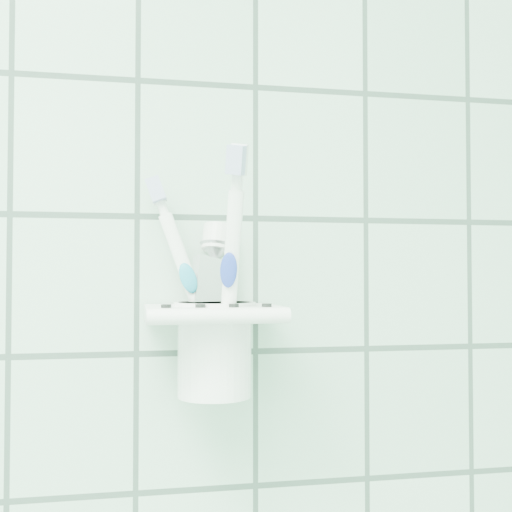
{
  "coord_description": "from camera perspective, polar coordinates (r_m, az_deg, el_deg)",
  "views": [
    {
      "loc": [
        0.57,
        0.58,
        1.32
      ],
      "look_at": [
        0.67,
        1.1,
        1.34
      ],
      "focal_mm": 45.0,
      "sensor_mm": 36.0,
      "label": 1
    }
  ],
  "objects": [
    {
      "name": "toothpaste_tube",
      "position": [
        0.58,
        -4.87,
        -2.97
      ],
      "size": [
        0.06,
        0.05,
        0.16
      ],
      "rotation": [
        -0.14,
        0.21,
        0.4
      ],
      "color": "silver",
      "rests_on": "cup"
    },
    {
      "name": "toothbrush_orange",
      "position": [
        0.57,
        -2.93,
        -0.98
      ],
      "size": [
        0.02,
        0.06,
        0.21
      ],
      "rotation": [
        0.21,
        0.15,
        -0.51
      ],
      "color": "white",
      "rests_on": "cup"
    },
    {
      "name": "cup",
      "position": [
        0.59,
        -3.7,
        -7.87
      ],
      "size": [
        0.07,
        0.07,
        0.09
      ],
      "color": "white",
      "rests_on": "holder_bracket"
    },
    {
      "name": "toothbrush_blue",
      "position": [
        0.59,
        -3.35,
        -2.58
      ],
      "size": [
        0.02,
        0.07,
        0.18
      ],
      "rotation": [
        -0.37,
        0.15,
        0.2
      ],
      "color": "white",
      "rests_on": "cup"
    },
    {
      "name": "holder_bracket",
      "position": [
        0.58,
        -3.91,
        -5.24
      ],
      "size": [
        0.12,
        0.1,
        0.04
      ],
      "color": "white",
      "rests_on": "wall_back"
    },
    {
      "name": "toothbrush_pink",
      "position": [
        0.59,
        -2.54,
        -1.53
      ],
      "size": [
        0.07,
        0.03,
        0.2
      ],
      "rotation": [
        -0.09,
        -0.35,
        -0.08
      ],
      "color": "white",
      "rests_on": "cup"
    }
  ]
}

